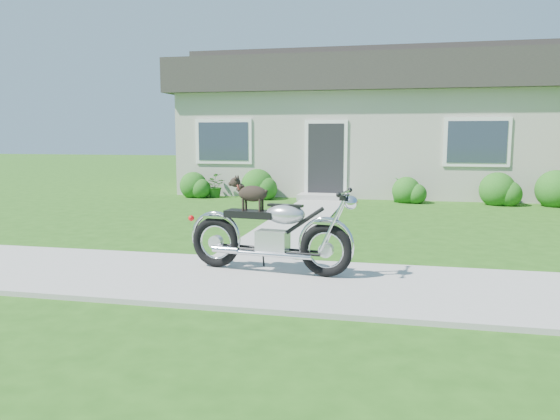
% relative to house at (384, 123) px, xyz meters
% --- Properties ---
extents(ground, '(80.00, 80.00, 0.00)m').
position_rel_house_xyz_m(ground, '(0.00, -11.99, -2.16)').
color(ground, '#235114').
rests_on(ground, ground).
extents(sidewalk, '(24.00, 2.20, 0.04)m').
position_rel_house_xyz_m(sidewalk, '(0.00, -11.99, -2.14)').
color(sidewalk, '#9E9B93').
rests_on(sidewalk, ground).
extents(walkway, '(1.20, 8.00, 0.03)m').
position_rel_house_xyz_m(walkway, '(-1.50, -6.99, -2.14)').
color(walkway, '#9E9B93').
rests_on(walkway, ground).
extents(house, '(12.60, 7.03, 4.50)m').
position_rel_house_xyz_m(house, '(0.00, 0.00, 0.00)').
color(house, '#B2ADA0').
rests_on(house, ground).
extents(shrub_row, '(10.54, 0.99, 0.99)m').
position_rel_house_xyz_m(shrub_row, '(0.49, -3.49, -1.78)').
color(shrub_row, '#225C18').
rests_on(shrub_row, ground).
extents(potted_plant_left, '(0.80, 0.79, 0.67)m').
position_rel_house_xyz_m(potted_plant_left, '(-4.67, -3.44, -1.82)').
color(potted_plant_left, '#1F5316').
rests_on(potted_plant_left, ground).
extents(potted_plant_right, '(0.39, 0.39, 0.66)m').
position_rel_house_xyz_m(potted_plant_right, '(0.55, -3.44, -1.83)').
color(potted_plant_right, '#246D1D').
rests_on(potted_plant_right, ground).
extents(motorcycle_with_dog, '(2.22, 0.63, 1.20)m').
position_rel_house_xyz_m(motorcycle_with_dog, '(-1.02, -11.65, -1.60)').
color(motorcycle_with_dog, black).
rests_on(motorcycle_with_dog, sidewalk).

